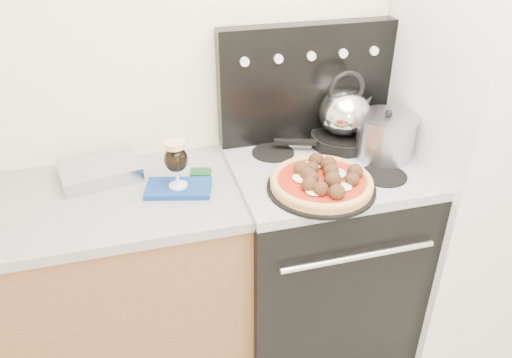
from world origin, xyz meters
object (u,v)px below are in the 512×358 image
object	(u,v)px
stove_body	(318,256)
fridge	(480,140)
pizza_pan	(321,188)
tea_kettle	(345,109)
stock_pot	(385,138)
pizza	(322,180)
oven_mitt	(179,188)
skillet	(342,139)
beer_glass	(176,164)
base_cabinet	(65,300)

from	to	relation	value
stove_body	fridge	xyz separation A→B (m)	(0.70, -0.03, 0.51)
pizza_pan	tea_kettle	xyz separation A→B (m)	(0.23, 0.32, 0.16)
stove_body	stock_pot	world-z (taller)	stock_pot
stove_body	pizza	world-z (taller)	pizza
stove_body	stock_pot	size ratio (longest dim) A/B	3.74
stove_body	oven_mitt	world-z (taller)	oven_mitt
stove_body	pizza	bearing A→B (deg)	-117.85
oven_mitt	skillet	bearing A→B (deg)	12.34
oven_mitt	tea_kettle	xyz separation A→B (m)	(0.74, 0.16, 0.18)
oven_mitt	pizza	world-z (taller)	pizza
skillet	pizza_pan	bearing A→B (deg)	-124.80
skillet	tea_kettle	bearing A→B (deg)	0.00
pizza	oven_mitt	bearing A→B (deg)	162.32
stove_body	tea_kettle	size ratio (longest dim) A/B	3.71
pizza	pizza_pan	bearing A→B (deg)	0.00
beer_glass	skillet	distance (m)	0.76
beer_glass	tea_kettle	size ratio (longest dim) A/B	0.80
base_cabinet	tea_kettle	size ratio (longest dim) A/B	6.11
oven_mitt	skillet	distance (m)	0.75
tea_kettle	skillet	bearing A→B (deg)	0.00
base_cabinet	stock_pot	size ratio (longest dim) A/B	6.17
base_cabinet	stove_body	xyz separation A→B (m)	(1.10, -0.02, 0.01)
stock_pot	fridge	bearing A→B (deg)	-3.43
stove_body	oven_mitt	size ratio (longest dim) A/B	3.60
stove_body	base_cabinet	bearing A→B (deg)	178.70
tea_kettle	stock_pot	xyz separation A→B (m)	(0.12, -0.15, -0.08)
base_cabinet	tea_kettle	bearing A→B (deg)	5.73
oven_mitt	stock_pot	distance (m)	0.86
beer_glass	pizza_pan	xyz separation A→B (m)	(0.51, -0.16, -0.09)
oven_mitt	pizza_pan	bearing A→B (deg)	-17.68
oven_mitt	pizza	bearing A→B (deg)	-17.68
oven_mitt	pizza_pan	world-z (taller)	pizza_pan
oven_mitt	tea_kettle	world-z (taller)	tea_kettle
stove_body	skillet	size ratio (longest dim) A/B	3.26
pizza_pan	fridge	bearing A→B (deg)	10.70
oven_mitt	base_cabinet	bearing A→B (deg)	175.81
stock_pot	oven_mitt	bearing A→B (deg)	-179.10
skillet	stock_pot	world-z (taller)	stock_pot
oven_mitt	tea_kettle	bearing A→B (deg)	12.34
beer_glass	oven_mitt	bearing A→B (deg)	0.00
fridge	oven_mitt	size ratio (longest dim) A/B	7.76
stove_body	beer_glass	world-z (taller)	beer_glass
base_cabinet	beer_glass	world-z (taller)	beer_glass
stove_body	tea_kettle	world-z (taller)	tea_kettle
beer_glass	stock_pot	size ratio (longest dim) A/B	0.81
base_cabinet	beer_glass	xyz separation A→B (m)	(0.50, -0.04, 0.59)
stock_pot	beer_glass	bearing A→B (deg)	-179.10
oven_mitt	beer_glass	xyz separation A→B (m)	(0.00, 0.00, 0.10)
fridge	pizza_pan	xyz separation A→B (m)	(-0.79, -0.15, -0.02)
pizza	tea_kettle	bearing A→B (deg)	55.20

